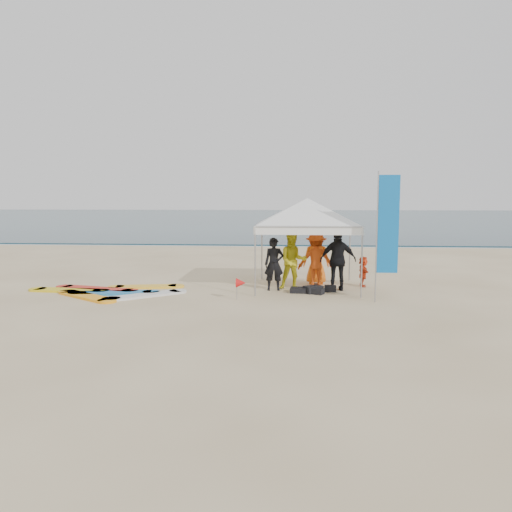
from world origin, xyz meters
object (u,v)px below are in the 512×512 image
Objects in this scene: feather_flag at (387,226)px; surfboard_spread at (109,292)px; person_black_b at (338,260)px; person_black_a at (274,264)px; person_orange_b at (316,258)px; marker_pennant at (241,283)px; person_orange_a at (316,260)px; person_yellow at (293,261)px; canopy_tent at (307,198)px; person_seated at (363,271)px.

surfboard_spread is (-8.38, 0.76, -2.14)m from feather_flag.
surfboard_spread is (-7.18, -0.94, -0.94)m from person_black_b.
person_black_a is 1.89m from person_orange_b.
person_black_b is at bearing 125.06° from feather_flag.
feather_flag reaches higher than person_black_b.
marker_pennant is (-2.94, -1.69, -0.48)m from person_black_b.
person_yellow is at bearing 24.47° from person_orange_a.
person_orange_a is at bearing 85.28° from person_orange_b.
person_black_a is at bearing 9.13° from surfboard_spread.
person_yellow is 0.41× the size of canopy_tent.
person_orange_a is 0.94× the size of person_black_b.
feather_flag is at bearing -42.71° from person_yellow.
marker_pennant is at bearing 127.26° from person_seated.
person_yellow reaches higher than person_seated.
person_orange_a is (1.36, 0.67, 0.07)m from person_black_a.
person_orange_a is 0.50× the size of feather_flag.
person_orange_b is 2.18m from canopy_tent.
person_orange_b is 0.38× the size of surfboard_spread.
person_orange_b is (-0.63, 1.15, -0.07)m from person_black_b.
canopy_tent is 6.98m from surfboard_spread.
person_orange_b is at bearing -97.69° from person_orange_a.
canopy_tent is at bearing 25.23° from person_yellow.
person_yellow is 0.86m from person_orange_a.
person_orange_b is (1.40, 1.26, 0.06)m from person_black_a.
canopy_tent is (-1.90, -0.36, 2.43)m from person_seated.
person_orange_a is 0.41× the size of canopy_tent.
feather_flag is 5.80× the size of marker_pennant.
person_seated is 3.02m from feather_flag.
person_black_a reaches higher than surfboard_spread.
person_orange_b is at bearing 37.93° from person_black_a.
person_black_b is 1.32m from person_orange_b.
person_black_a is 0.46× the size of feather_flag.
surfboard_spread is (-5.75, -1.09, -0.89)m from person_yellow.
person_orange_a is 6.74m from surfboard_spread.
canopy_tent reaches higher than surfboard_spread.
person_orange_b is at bearing 63.83° from canopy_tent.
person_black_b reaches higher than surfboard_spread.
person_yellow reaches higher than marker_pennant.
marker_pennant reaches higher than surfboard_spread.
canopy_tent is 3.15m from feather_flag.
person_yellow is at bearing -147.26° from canopy_tent.
marker_pennant is 0.13× the size of surfboard_spread.
surfboard_spread is at bearing -174.94° from person_black_a.
person_black_a is 0.92× the size of person_orange_a.
person_seated is (0.91, 0.80, -0.47)m from person_black_b.
canopy_tent is 7.01× the size of marker_pennant.
person_black_b reaches higher than marker_pennant.
person_black_a is 5.27m from surfboard_spread.
person_orange_a is 3.22m from marker_pennant.
person_black_b is at bearing 136.50° from person_orange_a.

